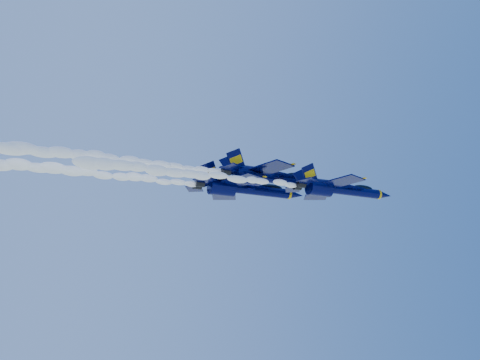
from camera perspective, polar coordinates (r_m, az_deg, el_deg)
name	(u,v)px	position (r m, az deg, el deg)	size (l,w,h in m)	color
jet_lead	(339,189)	(86.34, 10.49, -0.97)	(17.74, 14.56, 6.59)	#010334
smoke_trail_jet_lead	(193,173)	(76.49, -5.02, 0.70)	(33.12, 1.84, 1.65)	white
jet_second	(270,177)	(88.16, 3.20, 0.32)	(20.01, 16.41, 7.44)	#010334
smoke_trail_jet_second	(116,160)	(81.14, -13.09, 2.10)	(33.12, 2.07, 1.86)	white
jet_third	(244,188)	(90.40, 0.41, -0.91)	(20.01, 16.41, 7.44)	#010334
smoke_trail_jet_third	(91,173)	(84.44, -15.56, 0.71)	(33.12, 2.07, 1.86)	white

